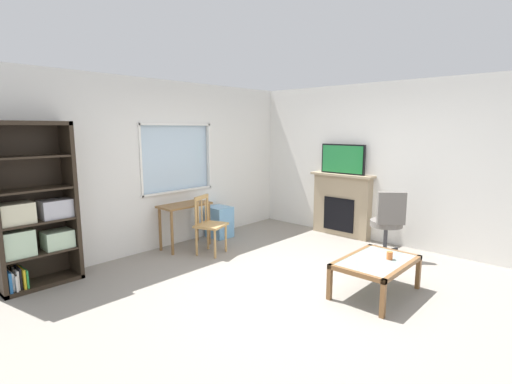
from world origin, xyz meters
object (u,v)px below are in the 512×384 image
coffee_table (376,264)px  sippy_cup (390,255)px  desk_under_window (185,212)px  fireplace (342,205)px  tv (343,159)px  plastic_drawer_unit (219,222)px  wooden_chair (209,224)px  office_chair (388,220)px  bookshelf (33,215)px

coffee_table → sippy_cup: (0.12, -0.10, 0.10)m
desk_under_window → sippy_cup: size_ratio=9.27×
fireplace → coffee_table: (-1.92, -1.57, -0.20)m
desk_under_window → tv: 2.87m
sippy_cup → plastic_drawer_unit: bearing=85.7°
wooden_chair → sippy_cup: wooden_chair is taller
office_chair → bookshelf: bearing=145.8°
desk_under_window → plastic_drawer_unit: desk_under_window is taller
plastic_drawer_unit → office_chair: bearing=-68.4°
wooden_chair → fireplace: size_ratio=0.77×
bookshelf → coffee_table: (2.56, -3.17, -0.52)m
bookshelf → fireplace: bookshelf is taller
wooden_chair → sippy_cup: bearing=-79.8°
wooden_chair → fireplace: (2.28, -0.97, 0.10)m
bookshelf → office_chair: size_ratio=2.00×
tv → coffee_table: (-1.91, -1.57, -1.02)m
wooden_chair → plastic_drawer_unit: 0.93m
plastic_drawer_unit → sippy_cup: bearing=-94.3°
sippy_cup → bookshelf: bearing=129.3°
sippy_cup → wooden_chair: bearing=100.2°
fireplace → wooden_chair: bearing=157.0°
wooden_chair → plastic_drawer_unit: bearing=38.3°
fireplace → coffee_table: 2.49m
fireplace → sippy_cup: bearing=-137.1°
wooden_chair → fireplace: bearing=-23.0°
bookshelf → sippy_cup: size_ratio=22.19×
office_chair → sippy_cup: office_chair is taller
wooden_chair → office_chair: (1.76, -2.06, 0.09)m
bookshelf → plastic_drawer_unit: bookshelf is taller
plastic_drawer_unit → coffee_table: (-0.36, -3.11, 0.09)m
desk_under_window → wooden_chair: bearing=-83.0°
fireplace → tv: size_ratio=1.41×
desk_under_window → fireplace: (2.34, -1.48, -0.02)m
office_chair → sippy_cup: (-1.28, -0.58, -0.10)m
tv → coffee_table: tv is taller
coffee_table → wooden_chair: bearing=97.9°
tv → sippy_cup: tv is taller
fireplace → coffee_table: bearing=-140.7°
tv → office_chair: bearing=-114.7°
coffee_table → office_chair: bearing=19.0°
desk_under_window → fireplace: fireplace is taller
fireplace → tv: 0.82m
sippy_cup → fireplace: bearing=42.9°
bookshelf → office_chair: bearing=-34.2°
wooden_chair → tv: tv is taller
fireplace → tv: bearing=180.0°
tv → sippy_cup: bearing=-136.8°
office_chair → desk_under_window: bearing=125.3°
bookshelf → wooden_chair: 2.33m
fireplace → tv: tv is taller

